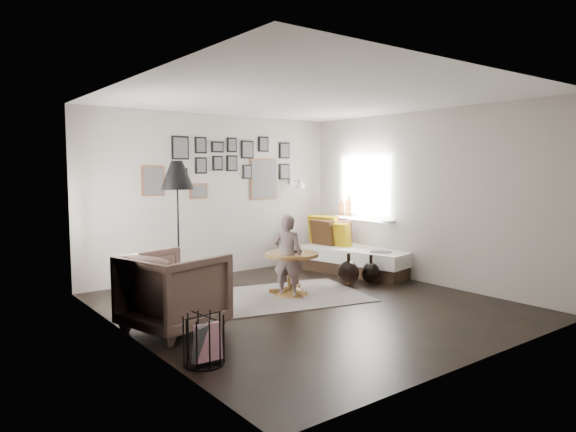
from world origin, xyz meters
TOP-DOWN VIEW (x-y plane):
  - ground at (0.00, 0.00)m, footprint 4.80×4.80m
  - wall_back at (0.00, 2.40)m, footprint 4.50×0.00m
  - wall_front at (0.00, -2.40)m, footprint 4.50×0.00m
  - wall_left at (-2.25, 0.00)m, footprint 0.00×4.80m
  - wall_right at (2.25, 0.00)m, footprint 0.00×4.80m
  - ceiling at (0.00, 0.00)m, footprint 4.80×4.80m
  - door_left at (-2.23, 1.20)m, footprint 0.00×2.14m
  - window_right at (2.18, 1.34)m, footprint 0.15×1.32m
  - gallery_wall at (0.29, 2.38)m, footprint 2.74×0.03m
  - wall_sconce at (1.55, 2.13)m, footprint 0.18×0.36m
  - rug at (-0.00, 0.54)m, footprint 2.44×1.96m
  - pedestal_table at (0.15, 0.56)m, footprint 0.74×0.74m
  - vase at (0.07, 0.58)m, footprint 0.21×0.21m
  - candles at (0.26, 0.56)m, footprint 0.13×0.13m
  - daybed at (1.93, 1.15)m, footprint 1.16×2.01m
  - magazine_on_daybed at (1.88, 0.51)m, footprint 0.30×0.34m
  - armchair at (-1.80, 0.09)m, footprint 1.14×1.12m
  - armchair_cushion at (-1.77, 0.14)m, footprint 0.47×0.47m
  - floor_lamp at (-1.22, 1.18)m, footprint 0.43×0.43m
  - magazine_basket at (-2.00, -0.97)m, footprint 0.39×0.39m
  - demijohn_large at (1.19, 0.51)m, footprint 0.32×0.32m
  - demijohn_small at (1.54, 0.39)m, footprint 0.28×0.28m
  - child at (0.03, 0.48)m, footprint 0.45×0.49m

SIDE VIEW (x-z plane):
  - ground at x=0.00m, z-range 0.00..0.00m
  - rug at x=0.00m, z-range 0.00..0.01m
  - demijohn_small at x=1.54m, z-range -0.05..0.38m
  - demijohn_large at x=1.19m, z-range -0.05..0.42m
  - magazine_basket at x=-2.00m, z-range 0.00..0.44m
  - pedestal_table at x=0.15m, z-range -0.02..0.56m
  - daybed at x=1.93m, z-range -0.18..0.74m
  - armchair at x=-1.80m, z-range 0.00..0.85m
  - magazine_on_daybed at x=1.88m, z-range 0.42..0.44m
  - armchair_cushion at x=-1.77m, z-range 0.39..0.57m
  - child at x=0.03m, z-range 0.00..1.12m
  - candles at x=0.26m, z-range 0.58..0.86m
  - vase at x=0.07m, z-range 0.48..1.01m
  - window_right at x=2.18m, z-range 0.28..1.58m
  - door_left at x=-2.23m, z-range -0.02..2.12m
  - wall_back at x=0.00m, z-range -0.95..3.55m
  - wall_front at x=0.00m, z-range -0.95..3.55m
  - wall_left at x=-2.25m, z-range -1.10..3.70m
  - wall_right at x=2.25m, z-range -1.10..3.70m
  - wall_sconce at x=1.55m, z-range 1.38..1.54m
  - floor_lamp at x=-1.22m, z-range 0.66..2.50m
  - gallery_wall at x=0.29m, z-range 1.20..2.28m
  - ceiling at x=0.00m, z-range 2.60..2.60m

